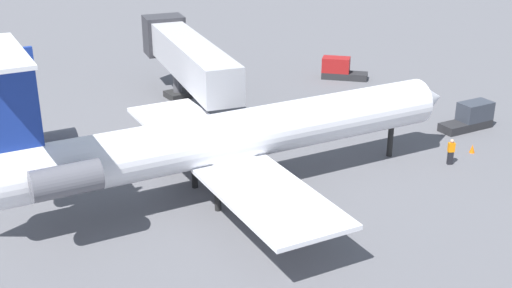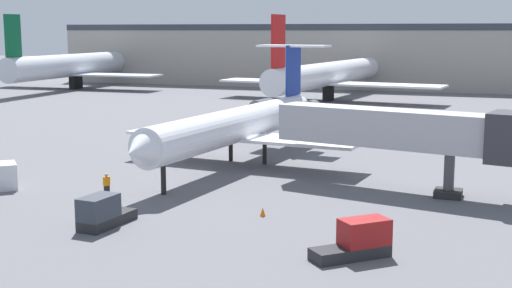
{
  "view_description": "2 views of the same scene",
  "coord_description": "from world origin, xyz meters",
  "px_view_note": "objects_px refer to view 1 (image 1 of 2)",
  "views": [
    {
      "loc": [
        -29.11,
        17.27,
        16.94
      ],
      "look_at": [
        -1.32,
        -1.22,
        3.28
      ],
      "focal_mm": 46.42,
      "sensor_mm": 36.0,
      "label": 1
    },
    {
      "loc": [
        20.65,
        -53.41,
        11.1
      ],
      "look_at": [
        2.21,
        -2.36,
        2.24
      ],
      "focal_mm": 49.13,
      "sensor_mm": 36.0,
      "label": 2
    }
  ],
  "objects_px": {
    "regional_jet": "(224,137)",
    "baggage_tug_spare": "(340,69)",
    "baggage_tug_lead": "(471,117)",
    "traffic_cone_mid": "(472,149)",
    "traffic_cone_near": "(342,108)",
    "ground_crew_marshaller": "(451,152)",
    "jet_bridge": "(185,54)"
  },
  "relations": [
    {
      "from": "jet_bridge",
      "to": "traffic_cone_mid",
      "type": "height_order",
      "value": "jet_bridge"
    },
    {
      "from": "traffic_cone_near",
      "to": "traffic_cone_mid",
      "type": "relative_size",
      "value": 1.0
    },
    {
      "from": "jet_bridge",
      "to": "traffic_cone_near",
      "type": "bearing_deg",
      "value": -128.41
    },
    {
      "from": "baggage_tug_lead",
      "to": "traffic_cone_near",
      "type": "height_order",
      "value": "baggage_tug_lead"
    },
    {
      "from": "ground_crew_marshaller",
      "to": "traffic_cone_near",
      "type": "relative_size",
      "value": 3.07
    },
    {
      "from": "jet_bridge",
      "to": "ground_crew_marshaller",
      "type": "bearing_deg",
      "value": -155.37
    },
    {
      "from": "baggage_tug_lead",
      "to": "traffic_cone_near",
      "type": "xyz_separation_m",
      "value": [
        7.77,
        5.34,
        -0.56
      ]
    },
    {
      "from": "ground_crew_marshaller",
      "to": "baggage_tug_spare",
      "type": "xyz_separation_m",
      "value": [
        18.29,
        -6.47,
        -0.02
      ]
    },
    {
      "from": "baggage_tug_spare",
      "to": "traffic_cone_near",
      "type": "distance_m",
      "value": 8.99
    },
    {
      "from": "regional_jet",
      "to": "traffic_cone_near",
      "type": "relative_size",
      "value": 54.7
    },
    {
      "from": "traffic_cone_near",
      "to": "traffic_cone_mid",
      "type": "distance_m",
      "value": 11.02
    },
    {
      "from": "baggage_tug_lead",
      "to": "traffic_cone_mid",
      "type": "xyz_separation_m",
      "value": [
        -3.09,
        3.49,
        -0.56
      ]
    },
    {
      "from": "traffic_cone_near",
      "to": "regional_jet",
      "type": "bearing_deg",
      "value": 115.54
    },
    {
      "from": "regional_jet",
      "to": "traffic_cone_mid",
      "type": "distance_m",
      "value": 17.36
    },
    {
      "from": "regional_jet",
      "to": "baggage_tug_lead",
      "type": "bearing_deg",
      "value": -92.03
    },
    {
      "from": "traffic_cone_near",
      "to": "traffic_cone_mid",
      "type": "xyz_separation_m",
      "value": [
        -10.86,
        -1.85,
        0.0
      ]
    },
    {
      "from": "regional_jet",
      "to": "ground_crew_marshaller",
      "type": "distance_m",
      "value": 14.83
    },
    {
      "from": "regional_jet",
      "to": "baggage_tug_lead",
      "type": "distance_m",
      "value": 20.31
    },
    {
      "from": "baggage_tug_spare",
      "to": "jet_bridge",
      "type": "bearing_deg",
      "value": 88.02
    },
    {
      "from": "regional_jet",
      "to": "ground_crew_marshaller",
      "type": "height_order",
      "value": "regional_jet"
    },
    {
      "from": "regional_jet",
      "to": "jet_bridge",
      "type": "bearing_deg",
      "value": -20.11
    },
    {
      "from": "regional_jet",
      "to": "baggage_tug_spare",
      "type": "height_order",
      "value": "regional_jet"
    },
    {
      "from": "baggage_tug_spare",
      "to": "traffic_cone_mid",
      "type": "height_order",
      "value": "baggage_tug_spare"
    },
    {
      "from": "baggage_tug_spare",
      "to": "traffic_cone_mid",
      "type": "xyz_separation_m",
      "value": [
        -17.83,
        3.8,
        -0.56
      ]
    },
    {
      "from": "regional_jet",
      "to": "traffic_cone_near",
      "type": "xyz_separation_m",
      "value": [
        7.06,
        -14.78,
        -3.23
      ]
    },
    {
      "from": "ground_crew_marshaller",
      "to": "jet_bridge",
      "type": "bearing_deg",
      "value": 24.63
    },
    {
      "from": "baggage_tug_spare",
      "to": "ground_crew_marshaller",
      "type": "bearing_deg",
      "value": 160.52
    },
    {
      "from": "jet_bridge",
      "to": "traffic_cone_near",
      "type": "xyz_separation_m",
      "value": [
        -7.49,
        -9.45,
        -4.01
      ]
    },
    {
      "from": "traffic_cone_mid",
      "to": "baggage_tug_lead",
      "type": "bearing_deg",
      "value": -48.48
    },
    {
      "from": "baggage_tug_lead",
      "to": "baggage_tug_spare",
      "type": "distance_m",
      "value": 14.74
    },
    {
      "from": "regional_jet",
      "to": "baggage_tug_spare",
      "type": "bearing_deg",
      "value": -55.51
    },
    {
      "from": "ground_crew_marshaller",
      "to": "baggage_tug_lead",
      "type": "relative_size",
      "value": 0.41
    }
  ]
}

